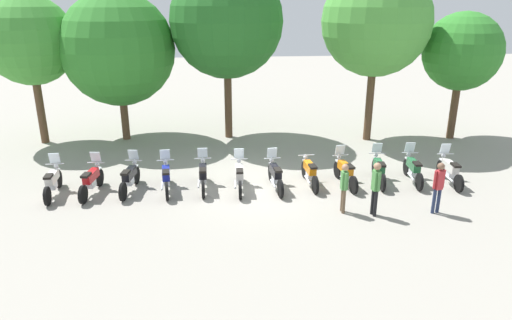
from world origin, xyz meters
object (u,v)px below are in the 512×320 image
Objects in this scene: motorcycle_4 at (203,175)px; motorcycle_3 at (166,177)px; motorcycle_0 at (53,182)px; motorcycle_1 at (91,180)px; tree_2 at (227,21)px; person_1 at (344,185)px; tree_0 at (30,40)px; tree_4 at (462,52)px; motorcycle_6 at (275,175)px; tree_3 at (376,22)px; motorcycle_9 at (379,169)px; person_0 at (439,184)px; motorcycle_5 at (239,176)px; person_2 at (376,185)px; motorcycle_7 at (310,172)px; motorcycle_8 at (345,172)px; tree_1 at (118,49)px; motorcycle_11 at (450,170)px; motorcycle_10 at (413,169)px; motorcycle_2 at (130,178)px.

motorcycle_3 is at bearing 92.08° from motorcycle_4.
motorcycle_0 is at bearing 90.59° from motorcycle_4.
tree_2 reaches higher than motorcycle_1.
person_1 is at bearing -106.78° from motorcycle_0.
tree_4 is at bearing -3.18° from tree_0.
motorcycle_6 is 11.59m from tree_4.
motorcycle_0 is 15.09m from tree_3.
motorcycle_6 is 3.91m from motorcycle_9.
person_0 reaches higher than motorcycle_1.
person_2 reaches higher than motorcycle_5.
tree_2 is (5.06, 6.65, 5.02)m from motorcycle_1.
person_0 is (3.55, -2.70, 0.50)m from motorcycle_7.
tree_3 reaches higher than motorcycle_6.
person_1 is at bearing -35.97° from tree_0.
person_0 is at bearing -152.20° from motorcycle_9.
tree_0 is at bearing 49.26° from motorcycle_4.
motorcycle_0 is at bearing 98.90° from motorcycle_9.
motorcycle_0 is at bearing 85.03° from motorcycle_3.
tree_2 is at bearing 3.15° from motorcycle_5.
tree_0 is at bearing 38.60° from motorcycle_3.
person_2 is 0.22× the size of tree_3.
motorcycle_8 is 0.27× the size of tree_3.
motorcycle_7 is 1.30m from motorcycle_8.
motorcycle_3 is at bearing -31.96° from person_2.
motorcycle_8 is at bearing -36.88° from tree_1.
tree_3 is at bearing 15.71° from motorcycle_11.
motorcycle_0 is 1.00× the size of motorcycle_3.
motorcycle_5 is 6.50m from motorcycle_10.
motorcycle_7 is at bearing -82.18° from motorcycle_2.
motorcycle_0 is 0.32× the size of tree_1.
tree_3 is (3.99, 5.48, 5.03)m from motorcycle_7.
motorcycle_11 is at bearing -99.02° from motorcycle_8.
person_2 is at bearing -107.28° from motorcycle_0.
motorcycle_7 is at bearing -81.97° from motorcycle_1.
motorcycle_4 is 0.32× the size of tree_1.
motorcycle_4 is 0.27× the size of tree_2.
motorcycle_1 is at bearing 96.43° from motorcycle_10.
tree_2 reaches higher than tree_0.
motorcycle_2 is 9.06m from tree_2.
motorcycle_8 is 1.00× the size of motorcycle_11.
person_1 is (1.90, -2.15, 0.44)m from motorcycle_6.
person_2 is 11.10m from tree_2.
motorcycle_1 is 8.70m from person_1.
motorcycle_7 is 0.27× the size of tree_2.
tree_4 is (6.88, 5.47, 3.66)m from motorcycle_8.
motorcycle_11 is at bearing -28.38° from tree_1.
tree_4 is at bearing -60.75° from motorcycle_5.
tree_0 is (-15.43, 6.50, 4.24)m from motorcycle_10.
motorcycle_1 is (1.31, 0.01, 0.00)m from motorcycle_0.
tree_2 is (-0.13, 6.74, 5.02)m from motorcycle_5.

